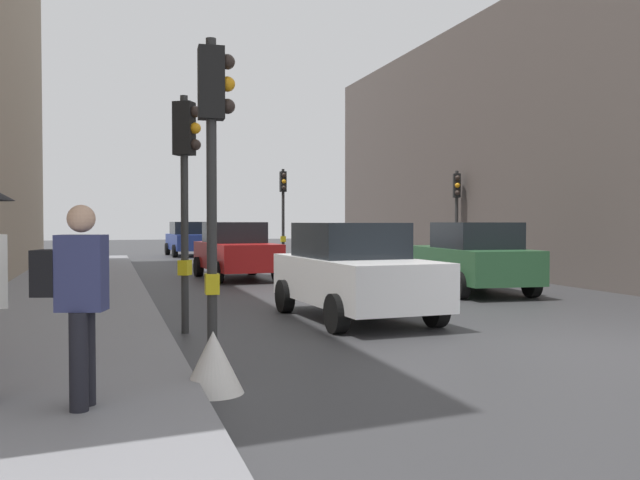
% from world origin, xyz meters
% --- Properties ---
extents(ground_plane, '(120.00, 120.00, 0.00)m').
position_xyz_m(ground_plane, '(0.00, 0.00, 0.00)').
color(ground_plane, '#38383A').
extents(sidewalk_kerb, '(3.43, 40.00, 0.16)m').
position_xyz_m(sidewalk_kerb, '(-7.30, 6.00, 0.08)').
color(sidewalk_kerb, gray).
rests_on(sidewalk_kerb, ground).
extents(building_facade_right, '(12.00, 25.56, 8.85)m').
position_xyz_m(building_facade_right, '(11.59, 13.53, 4.43)').
color(building_facade_right, '#5B514C').
rests_on(building_facade_right, ground).
extents(traffic_light_near_right, '(0.44, 0.37, 3.77)m').
position_xyz_m(traffic_light_near_right, '(-5.27, 3.23, 2.60)').
color(traffic_light_near_right, '#2D2D2D').
rests_on(traffic_light_near_right, ground).
extents(traffic_light_far_median, '(0.25, 0.43, 3.95)m').
position_xyz_m(traffic_light_far_median, '(0.49, 19.58, 2.72)').
color(traffic_light_far_median, '#2D2D2D').
rests_on(traffic_light_far_median, ground).
extents(traffic_light_near_left, '(0.44, 0.26, 3.92)m').
position_xyz_m(traffic_light_near_left, '(-5.27, 0.30, 2.70)').
color(traffic_light_near_left, '#2D2D2D').
rests_on(traffic_light_near_left, ground).
extents(traffic_light_mid_street, '(0.33, 0.45, 3.56)m').
position_xyz_m(traffic_light_mid_street, '(5.28, 13.66, 2.46)').
color(traffic_light_mid_street, '#2D2D2D').
rests_on(traffic_light_mid_street, ground).
extents(car_blue_van, '(2.19, 4.29, 1.76)m').
position_xyz_m(car_blue_van, '(-2.48, 27.77, 0.88)').
color(car_blue_van, navy).
rests_on(car_blue_van, ground).
extents(car_green_estate, '(2.28, 4.33, 1.76)m').
position_xyz_m(car_green_estate, '(2.24, 7.33, 0.88)').
color(car_green_estate, '#2D6038').
rests_on(car_green_estate, ground).
extents(car_red_sedan, '(2.28, 4.33, 1.76)m').
position_xyz_m(car_red_sedan, '(-2.66, 13.19, 0.88)').
color(car_red_sedan, red).
rests_on(car_red_sedan, ground).
extents(car_white_compact, '(2.21, 4.30, 1.76)m').
position_xyz_m(car_white_compact, '(-2.17, 3.95, 0.88)').
color(car_white_compact, silver).
rests_on(car_white_compact, ground).
extents(pedestrian_with_grey_backpack, '(0.65, 0.43, 1.77)m').
position_xyz_m(pedestrian_with_grey_backpack, '(-6.72, -1.45, 1.16)').
color(pedestrian_with_grey_backpack, black).
rests_on(pedestrian_with_grey_backpack, sidewalk_kerb).
extents(warning_sign_triangle, '(0.64, 0.64, 0.65)m').
position_xyz_m(warning_sign_triangle, '(-5.42, -0.67, 0.33)').
color(warning_sign_triangle, silver).
rests_on(warning_sign_triangle, ground).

